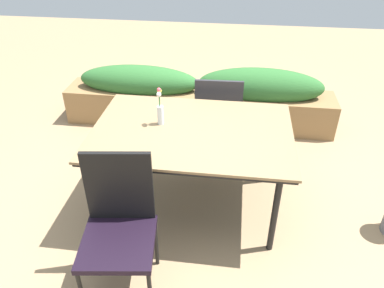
% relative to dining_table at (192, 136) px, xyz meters
% --- Properties ---
extents(ground_plane, '(12.00, 12.00, 0.00)m').
position_rel_dining_table_xyz_m(ground_plane, '(0.02, -0.06, -0.72)').
color(ground_plane, '#9E7F5B').
extents(dining_table, '(1.57, 1.09, 0.77)m').
position_rel_dining_table_xyz_m(dining_table, '(0.00, 0.00, 0.00)').
color(dining_table, '#8C704C').
rests_on(dining_table, ground).
extents(chair_near_left, '(0.52, 0.52, 1.00)m').
position_rel_dining_table_xyz_m(chair_near_left, '(-0.36, -0.83, -0.17)').
color(chair_near_left, black).
rests_on(chair_near_left, ground).
extents(chair_far_side, '(0.49, 0.49, 0.90)m').
position_rel_dining_table_xyz_m(chair_far_side, '(0.16, 0.85, -0.19)').
color(chair_far_side, '#30333D').
rests_on(chair_far_side, ground).
extents(flower_vase, '(0.05, 0.06, 0.31)m').
position_rel_dining_table_xyz_m(flower_vase, '(-0.26, 0.06, 0.18)').
color(flower_vase, silver).
rests_on(flower_vase, dining_table).
extents(planter_box, '(3.15, 0.47, 0.73)m').
position_rel_dining_table_xyz_m(planter_box, '(-0.10, 1.47, -0.38)').
color(planter_box, olive).
rests_on(planter_box, ground).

